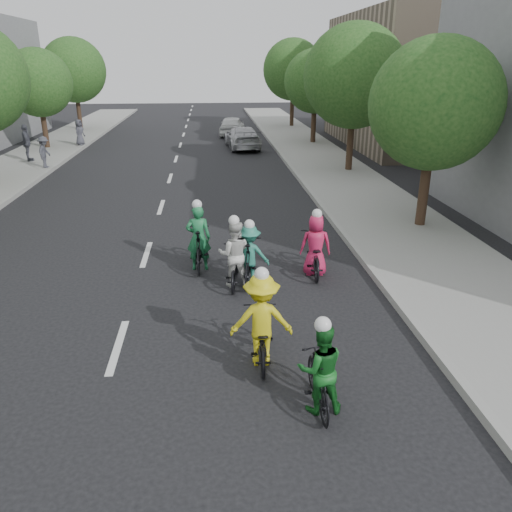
{
  "coord_description": "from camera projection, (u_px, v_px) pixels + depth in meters",
  "views": [
    {
      "loc": [
        1.92,
        -8.65,
        5.22
      ],
      "look_at": [
        2.91,
        2.05,
        1.0
      ],
      "focal_mm": 35.0,
      "sensor_mm": 36.0,
      "label": 1
    }
  ],
  "objects": [
    {
      "name": "follow_car_trail",
      "position": [
        232.0,
        126.0,
        36.8
      ],
      "size": [
        2.2,
        4.35,
        1.42
      ],
      "primitive_type": "imported",
      "rotation": [
        0.0,
        0.0,
        3.01
      ],
      "color": "white",
      "rests_on": "ground"
    },
    {
      "name": "tree_r_2",
      "position": [
        315.0,
        81.0,
        31.86
      ],
      "size": [
        4.0,
        4.0,
        5.97
      ],
      "color": "black",
      "rests_on": "ground"
    },
    {
      "name": "spectator_2",
      "position": [
        80.0,
        132.0,
        31.73
      ],
      "size": [
        0.75,
        0.91,
        1.59
      ],
      "primitive_type": "imported",
      "rotation": [
        0.0,
        0.0,
        1.21
      ],
      "color": "#454551",
      "rests_on": "sidewalk_left"
    },
    {
      "name": "cyclist_4",
      "position": [
        261.0,
        327.0,
        9.05
      ],
      "size": [
        1.17,
        1.79,
        1.91
      ],
      "rotation": [
        0.0,
        0.0,
        3.09
      ],
      "color": "black",
      "rests_on": "ground"
    },
    {
      "name": "sidewalk_right",
      "position": [
        366.0,
        200.0,
        19.69
      ],
      "size": [
        4.0,
        80.0,
        0.15
      ],
      "primitive_type": "cube",
      "color": "gray",
      "rests_on": "ground"
    },
    {
      "name": "cyclist_0",
      "position": [
        319.0,
        374.0,
        7.84
      ],
      "size": [
        0.74,
        1.54,
        1.66
      ],
      "rotation": [
        0.0,
        0.0,
        3.14
      ],
      "color": "black",
      "rests_on": "ground"
    },
    {
      "name": "bldg_se",
      "position": [
        428.0,
        81.0,
        31.91
      ],
      "size": [
        10.0,
        14.0,
        8.0
      ],
      "primitive_type": "cube",
      "color": "gray",
      "rests_on": "ground"
    },
    {
      "name": "tree_r_1",
      "position": [
        355.0,
        76.0,
        23.32
      ],
      "size": [
        4.8,
        4.8,
        6.93
      ],
      "color": "black",
      "rests_on": "ground"
    },
    {
      "name": "tree_r_3",
      "position": [
        293.0,
        70.0,
        40.0
      ],
      "size": [
        4.8,
        4.8,
        6.93
      ],
      "color": "black",
      "rests_on": "ground"
    },
    {
      "name": "ground",
      "position": [
        118.0,
        346.0,
        9.76
      ],
      "size": [
        120.0,
        120.0,
        0.0
      ],
      "primitive_type": "plane",
      "color": "black",
      "rests_on": "ground"
    },
    {
      "name": "spectator_1",
      "position": [
        27.0,
        143.0,
        26.62
      ],
      "size": [
        0.84,
        1.22,
        1.93
      ],
      "primitive_type": "imported",
      "rotation": [
        0.0,
        0.0,
        1.93
      ],
      "color": "#4E505C",
      "rests_on": "sidewalk_left"
    },
    {
      "name": "tree_r_0",
      "position": [
        435.0,
        105.0,
        15.18
      ],
      "size": [
        4.0,
        4.0,
        5.97
      ],
      "color": "black",
      "rests_on": "ground"
    },
    {
      "name": "cyclist_3",
      "position": [
        249.0,
        258.0,
        12.39
      ],
      "size": [
        1.06,
        1.91,
        1.66
      ],
      "rotation": [
        0.0,
        0.0,
        2.97
      ],
      "color": "black",
      "rests_on": "ground"
    },
    {
      "name": "follow_car_lead",
      "position": [
        242.0,
        138.0,
        31.43
      ],
      "size": [
        2.29,
        4.84,
        1.36
      ],
      "primitive_type": "imported",
      "rotation": [
        0.0,
        0.0,
        3.23
      ],
      "color": "#AAAAAF",
      "rests_on": "ground"
    },
    {
      "name": "cyclist_5",
      "position": [
        315.0,
        251.0,
        12.91
      ],
      "size": [
        0.88,
        2.0,
        1.77
      ],
      "rotation": [
        0.0,
        0.0,
        3.03
      ],
      "color": "black",
      "rests_on": "ground"
    },
    {
      "name": "spectator_0",
      "position": [
        44.0,
        152.0,
        25.04
      ],
      "size": [
        0.68,
        1.05,
        1.55
      ],
      "primitive_type": "imported",
      "rotation": [
        0.0,
        0.0,
        1.47
      ],
      "color": "#44454F",
      "rests_on": "sidewalk_left"
    },
    {
      "name": "cyclist_1",
      "position": [
        235.0,
        261.0,
        12.23
      ],
      "size": [
        0.89,
        1.81,
        1.82
      ],
      "rotation": [
        0.0,
        0.0,
        3.01
      ],
      "color": "black",
      "rests_on": "ground"
    },
    {
      "name": "cyclist_2",
      "position": [
        199.0,
        244.0,
        13.22
      ],
      "size": [
        0.65,
        1.9,
        1.91
      ],
      "rotation": [
        0.0,
        0.0,
        3.12
      ],
      "color": "black",
      "rests_on": "ground"
    },
    {
      "name": "tree_l_5",
      "position": [
        74.0,
        70.0,
        37.99
      ],
      "size": [
        4.8,
        4.8,
        6.93
      ],
      "color": "black",
      "rests_on": "ground"
    },
    {
      "name": "curb_right",
      "position": [
        317.0,
        201.0,
        19.51
      ],
      "size": [
        0.18,
        80.0,
        0.18
      ],
      "primitive_type": "cube",
      "color": "#999993",
      "rests_on": "ground"
    },
    {
      "name": "tree_l_4",
      "position": [
        38.0,
        83.0,
        29.85
      ],
      "size": [
        4.0,
        4.0,
        5.97
      ],
      "color": "black",
      "rests_on": "ground"
    }
  ]
}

